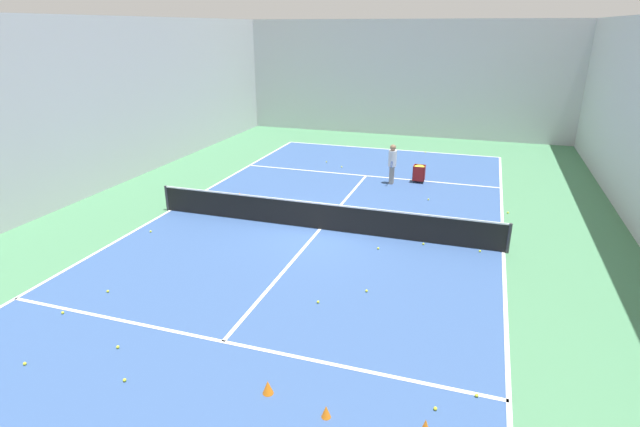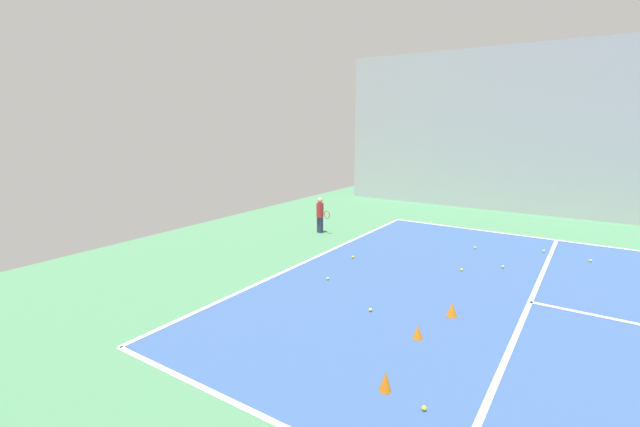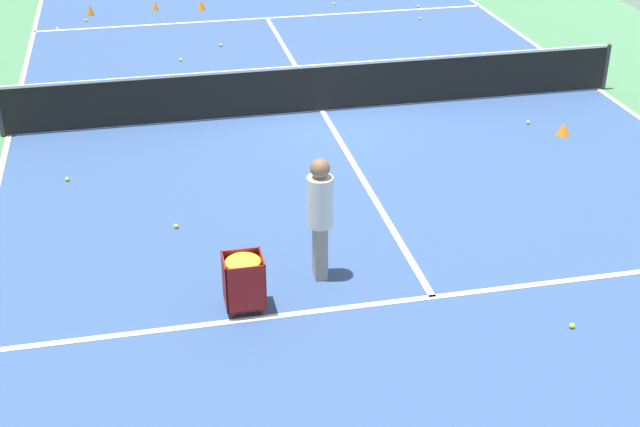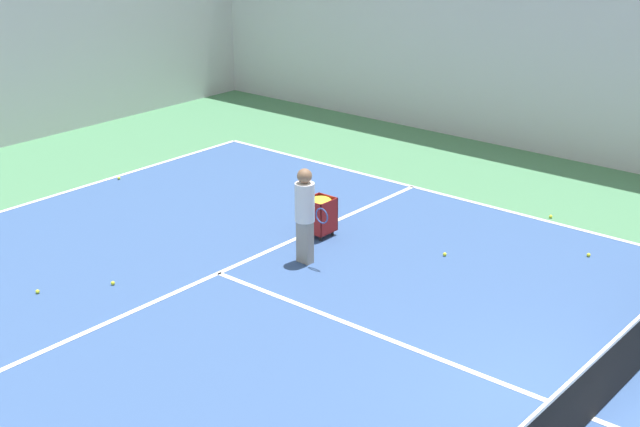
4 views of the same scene
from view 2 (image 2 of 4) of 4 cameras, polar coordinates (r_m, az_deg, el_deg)
name	(u,v)px [view 2 (image 2 of 4)]	position (r m, az deg, el deg)	size (l,w,h in m)	color
line_baseline_near	(314,258)	(12.20, -0.80, -5.94)	(11.87, 0.10, 0.00)	white
line_service_near	(530,302)	(10.35, 26.22, -10.54)	(11.87, 0.10, 0.00)	white
player_near_baseline	(320,213)	(14.83, 0.03, 0.10)	(0.31, 0.60, 1.24)	#2D3351
training_cone_1	(452,310)	(9.03, 17.20, -12.15)	(0.21, 0.21, 0.28)	orange
training_cone_2	(385,381)	(6.59, 8.72, -21.25)	(0.18, 0.18, 0.30)	orange
training_cone_3	(418,332)	(8.04, 12.92, -15.15)	(0.18, 0.18, 0.24)	orange
tennis_ball_4	(430,222)	(16.91, 14.51, -1.15)	(0.07, 0.07, 0.07)	yellow
tennis_ball_6	(353,257)	(12.21, 4.41, -5.81)	(0.07, 0.07, 0.07)	yellow
tennis_ball_9	(328,279)	(10.55, 1.04, -8.67)	(0.07, 0.07, 0.07)	yellow
tennis_ball_11	(503,267)	(12.36, 23.21, -6.54)	(0.07, 0.07, 0.07)	yellow
tennis_ball_12	(462,270)	(11.73, 18.36, -7.14)	(0.07, 0.07, 0.07)	yellow
tennis_ball_16	(591,261)	(14.01, 32.38, -5.34)	(0.07, 0.07, 0.07)	yellow
tennis_ball_18	(475,248)	(13.90, 19.98, -4.30)	(0.07, 0.07, 0.07)	yellow
tennis_ball_19	(370,310)	(8.95, 6.73, -12.64)	(0.07, 0.07, 0.07)	yellow
tennis_ball_20	(544,251)	(14.37, 27.67, -4.45)	(0.07, 0.07, 0.07)	yellow
tennis_ball_21	(424,408)	(6.38, 13.71, -23.91)	(0.07, 0.07, 0.07)	yellow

